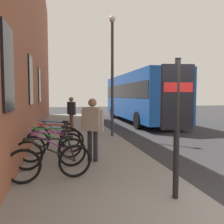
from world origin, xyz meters
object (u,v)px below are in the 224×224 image
Objects in this scene: pedestrian_near_bus at (71,111)px; bicycle_end_of_row at (51,162)px; bicycle_far_end at (51,153)px; city_bus at (139,95)px; transit_info_sign at (177,106)px; pedestrian_crossing_street at (92,123)px; street_lamp at (112,66)px; bicycle_beside_lamp at (52,146)px; bicycle_nearest_sign at (55,141)px; bicycle_by_door at (55,137)px.

bicycle_end_of_row is at bearing 173.36° from pedestrian_near_bus.
city_bus is (10.00, -5.78, 1.41)m from bicycle_far_end.
transit_info_sign is 1.41× the size of pedestrian_crossing_street.
bicycle_end_of_row is 6.16m from street_lamp.
pedestrian_crossing_street is (0.40, -1.09, 0.65)m from bicycle_far_end.
bicycle_beside_lamp is 1.02× the size of pedestrian_crossing_street.
street_lamp is (3.73, -1.40, 2.02)m from pedestrian_crossing_street.
bicycle_nearest_sign is at bearing 146.20° from city_bus.
street_lamp is at bearing -26.27° from bicycle_end_of_row.
bicycle_far_end is 0.74× the size of transit_info_sign.
bicycle_beside_lamp is 1.52m from bicycle_by_door.
pedestrian_near_bus is (5.02, -0.78, 0.65)m from bicycle_beside_lamp.
bicycle_beside_lamp is 11.01m from city_bus.
transit_info_sign is at bearing -154.76° from bicycle_by_door.
street_lamp reaches higher than bicycle_far_end.
bicycle_nearest_sign and bicycle_by_door have the same top height.
city_bus is at bearing -36.37° from bicycle_by_door.
bicycle_by_door is (2.25, -0.07, 0.00)m from bicycle_far_end.
transit_info_sign is at bearing -170.21° from pedestrian_near_bus.
street_lamp is (6.31, -0.31, 1.46)m from transit_info_sign.
transit_info_sign reaches higher than bicycle_beside_lamp.
transit_info_sign is 12.72m from city_bus.
bicycle_far_end is 1.02× the size of bicycle_beside_lamp.
bicycle_nearest_sign is 0.17× the size of city_bus.
bicycle_beside_lamp is at bearing 36.36° from transit_info_sign.
transit_info_sign is at bearing -150.64° from bicycle_nearest_sign.
transit_info_sign is (-1.34, -2.14, 1.21)m from bicycle_end_of_row.
bicycle_far_end is 2.25m from bicycle_by_door.
bicycle_end_of_row is 1.59m from bicycle_beside_lamp.
bicycle_beside_lamp is 0.34× the size of street_lamp.
pedestrian_near_bus is at bearing 9.79° from transit_info_sign.
transit_info_sign is at bearing -157.29° from pedestrian_crossing_street.
street_lamp is (3.39, -2.47, 2.67)m from bicycle_beside_lamp.
street_lamp reaches higher than bicycle_end_of_row.
bicycle_nearest_sign is at bearing 41.94° from pedestrian_crossing_street.
city_bus is at bearing -27.93° from bicycle_end_of_row.
pedestrian_crossing_street reaches higher than bicycle_by_door.
bicycle_beside_lamp is 1.03× the size of bicycle_by_door.
bicycle_beside_lamp is at bearing 171.15° from pedestrian_near_bus.
pedestrian_crossing_street is at bearing -151.41° from bicycle_by_door.
bicycle_far_end is at bearing 1.80° from bicycle_end_of_row.
street_lamp is (1.87, -2.41, 2.67)m from bicycle_by_door.
transit_info_sign reaches higher than bicycle_by_door.
bicycle_nearest_sign is at bearing -178.73° from bicycle_by_door.
bicycle_nearest_sign is 1.63m from pedestrian_crossing_street.
city_bus is 6.18× the size of pedestrian_near_bus.
street_lamp is at bearing -134.18° from pedestrian_near_bus.
city_bus reaches higher than bicycle_beside_lamp.
pedestrian_crossing_street is at bearing -107.66° from bicycle_beside_lamp.
bicycle_nearest_sign is (0.77, -0.08, 0.00)m from bicycle_beside_lamp.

